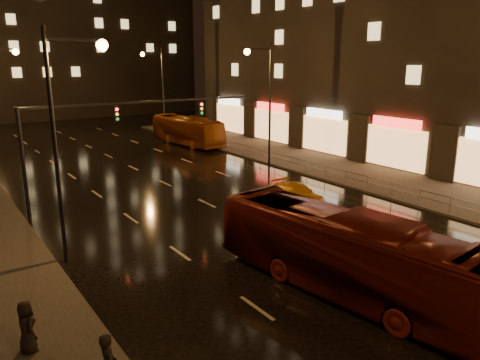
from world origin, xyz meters
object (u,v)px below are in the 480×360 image
at_px(bus_curb, 187,130).
at_px(taxi_near, 446,269).
at_px(pedestrian_c, 27,327).
at_px(bus_red, 345,253).
at_px(taxi_far, 298,193).

relative_size(bus_curb, taxi_near, 2.46).
height_order(bus_curb, taxi_near, bus_curb).
distance_m(taxi_near, pedestrian_c, 15.18).
xyz_separation_m(bus_red, pedestrian_c, (-10.84, 2.53, -0.62)).
height_order(taxi_far, pedestrian_c, pedestrian_c).
bearing_deg(taxi_near, bus_curb, 84.38).
relative_size(bus_curb, pedestrian_c, 6.50).
bearing_deg(bus_red, taxi_near, -35.58).
xyz_separation_m(bus_red, bus_curb, (10.50, 32.13, -0.10)).
relative_size(taxi_near, pedestrian_c, 2.64).
bearing_deg(taxi_far, bus_red, -121.10).
bearing_deg(taxi_near, taxi_far, 82.95).
xyz_separation_m(bus_curb, taxi_near, (-6.85, -34.11, -0.75)).
relative_size(bus_red, pedestrian_c, 6.93).
bearing_deg(bus_red, bus_curb, 64.79).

